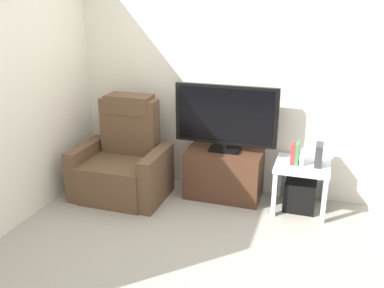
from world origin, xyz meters
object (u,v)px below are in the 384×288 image
(side_table, at_px, (302,171))
(subwoofer_box, at_px, (300,194))
(book_leftmost, at_px, (293,154))
(book_middle, at_px, (297,153))
(television, at_px, (226,117))
(recliner_armchair, at_px, (123,162))
(book_rightmost, at_px, (302,157))
(game_console, at_px, (319,155))
(tv_stand, at_px, (224,174))

(side_table, bearing_deg, subwoofer_box, -90.00)
(book_leftmost, bearing_deg, book_middle, 0.00)
(television, relative_size, recliner_armchair, 1.01)
(book_middle, distance_m, book_rightmost, 0.06)
(game_console, bearing_deg, book_middle, -171.65)
(book_leftmost, height_order, book_rightmost, book_leftmost)
(television, distance_m, game_console, 1.01)
(tv_stand, relative_size, game_console, 3.67)
(tv_stand, bearing_deg, book_leftmost, -4.11)
(book_middle, bearing_deg, subwoofer_box, 18.61)
(side_table, bearing_deg, book_rightmost, -116.88)
(book_rightmost, bearing_deg, subwoofer_box, 63.12)
(subwoofer_box, bearing_deg, television, 176.47)
(television, distance_m, book_leftmost, 0.79)
(side_table, xyz_separation_m, subwoofer_box, (0.00, -0.00, -0.26))
(game_console, bearing_deg, book_leftmost, -173.02)
(tv_stand, xyz_separation_m, subwoofer_box, (0.82, -0.03, -0.11))
(side_table, relative_size, subwoofer_box, 1.72)
(side_table, height_order, book_leftmost, book_leftmost)
(book_middle, height_order, game_console, book_middle)
(subwoofer_box, relative_size, game_console, 1.42)
(subwoofer_box, relative_size, book_rightmost, 1.87)
(side_table, xyz_separation_m, game_console, (0.15, 0.01, 0.19))
(television, height_order, book_middle, television)
(recliner_armchair, height_order, book_rightmost, recliner_armchair)
(tv_stand, height_order, subwoofer_box, tv_stand)
(recliner_armchair, xyz_separation_m, book_leftmost, (1.79, 0.22, 0.23))
(tv_stand, distance_m, book_middle, 0.84)
(tv_stand, relative_size, book_middle, 3.63)
(subwoofer_box, distance_m, book_rightmost, 0.43)
(tv_stand, distance_m, television, 0.64)
(television, height_order, game_console, television)
(book_middle, relative_size, game_console, 1.01)
(side_table, distance_m, book_leftmost, 0.21)
(book_rightmost, bearing_deg, game_console, 10.94)
(television, distance_m, recliner_armchair, 1.23)
(tv_stand, xyz_separation_m, book_leftmost, (0.72, -0.05, 0.34))
(subwoofer_box, bearing_deg, recliner_armchair, -172.67)
(subwoofer_box, bearing_deg, book_rightmost, -116.88)
(tv_stand, height_order, game_console, game_console)
(recliner_armchair, height_order, book_middle, recliner_armchair)
(tv_stand, xyz_separation_m, book_middle, (0.76, -0.05, 0.35))
(game_console, bearing_deg, book_rightmost, -169.06)
(book_middle, bearing_deg, book_leftmost, 180.00)
(book_middle, relative_size, book_rightmost, 1.33)
(book_middle, bearing_deg, book_rightmost, 0.00)
(tv_stand, relative_size, recliner_armchair, 0.75)
(recliner_armchair, distance_m, game_console, 2.06)
(book_leftmost, bearing_deg, subwoofer_box, 11.31)
(subwoofer_box, distance_m, book_leftmost, 0.46)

